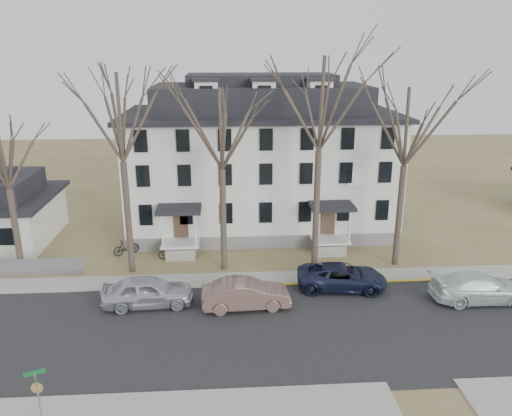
{
  "coord_description": "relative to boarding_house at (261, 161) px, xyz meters",
  "views": [
    {
      "loc": [
        -4.86,
        -20.4,
        13.98
      ],
      "look_at": [
        -2.95,
        9.0,
        4.43
      ],
      "focal_mm": 35.0,
      "sensor_mm": 36.0,
      "label": 1
    }
  ],
  "objects": [
    {
      "name": "tree_mid_right",
      "position": [
        8.5,
        -8.15,
        4.22
      ],
      "size": [
        7.8,
        7.8,
        12.74
      ],
      "color": "#473B31",
      "rests_on": "ground"
    },
    {
      "name": "tree_center",
      "position": [
        3.0,
        -8.15,
        5.71
      ],
      "size": [
        9.0,
        9.0,
        14.7
      ],
      "color": "#473B31",
      "rests_on": "ground"
    },
    {
      "name": "ground",
      "position": [
        2.0,
        -17.95,
        -5.38
      ],
      "size": [
        120.0,
        120.0,
        0.0
      ],
      "primitive_type": "plane",
      "color": "olive",
      "rests_on": "ground"
    },
    {
      "name": "tree_bungalow",
      "position": [
        -16.0,
        -8.15,
        2.74
      ],
      "size": [
        6.6,
        6.6,
        10.78
      ],
      "color": "#473B31",
      "rests_on": "ground"
    },
    {
      "name": "tree_far_left",
      "position": [
        -9.0,
        -8.15,
        4.96
      ],
      "size": [
        8.4,
        8.4,
        13.72
      ],
      "color": "#473B31",
      "rests_on": "ground"
    },
    {
      "name": "yellow_curb",
      "position": [
        7.0,
        -10.85,
        -5.38
      ],
      "size": [
        14.0,
        0.25,
        0.06
      ],
      "primitive_type": "cube",
      "color": "gold",
      "rests_on": "ground"
    },
    {
      "name": "street_sign",
      "position": [
        -9.97,
        -22.33,
        -3.62
      ],
      "size": [
        0.76,
        0.76,
        2.67
      ],
      "rotation": [
        0.0,
        0.0,
        0.38
      ],
      "color": "gray",
      "rests_on": "ground"
    },
    {
      "name": "far_sidewalk",
      "position": [
        2.0,
        -9.95,
        -5.38
      ],
      "size": [
        120.0,
        2.0,
        0.08
      ],
      "primitive_type": "cube",
      "color": "#A09F97",
      "rests_on": "ground"
    },
    {
      "name": "bicycle_right",
      "position": [
        -9.84,
        -5.46,
        -4.82
      ],
      "size": [
        1.9,
        1.32,
        1.12
      ],
      "primitive_type": "imported",
      "rotation": [
        0.0,
        0.0,
        2.05
      ],
      "color": "black",
      "rests_on": "ground"
    },
    {
      "name": "boarding_house",
      "position": [
        0.0,
        0.0,
        0.0
      ],
      "size": [
        20.8,
        12.36,
        12.05
      ],
      "color": "slate",
      "rests_on": "ground"
    },
    {
      "name": "car_silver",
      "position": [
        -7.31,
        -12.84,
        -4.52
      ],
      "size": [
        5.18,
        2.35,
        1.73
      ],
      "primitive_type": "imported",
      "rotation": [
        0.0,
        0.0,
        1.63
      ],
      "color": "#B9B9C8",
      "rests_on": "ground"
    },
    {
      "name": "main_road",
      "position": [
        2.0,
        -15.95,
        -5.38
      ],
      "size": [
        120.0,
        10.0,
        0.04
      ],
      "primitive_type": "cube",
      "color": "#27272A",
      "rests_on": "ground"
    },
    {
      "name": "car_white",
      "position": [
        11.63,
        -13.49,
        -4.57
      ],
      "size": [
        5.6,
        2.3,
        1.62
      ],
      "primitive_type": "imported",
      "rotation": [
        0.0,
        0.0,
        1.57
      ],
      "color": "silver",
      "rests_on": "ground"
    },
    {
      "name": "car_navy",
      "position": [
        4.08,
        -11.48,
        -4.63
      ],
      "size": [
        5.62,
        3.06,
        1.49
      ],
      "primitive_type": "imported",
      "rotation": [
        0.0,
        0.0,
        1.46
      ],
      "color": "#1A203A",
      "rests_on": "ground"
    },
    {
      "name": "tree_mid_left",
      "position": [
        -3.0,
        -8.15,
        4.22
      ],
      "size": [
        7.8,
        7.8,
        12.74
      ],
      "color": "#473B31",
      "rests_on": "ground"
    },
    {
      "name": "bicycle_left",
      "position": [
        -6.61,
        -6.38,
        -4.9
      ],
      "size": [
        1.88,
        0.83,
        0.96
      ],
      "primitive_type": "imported",
      "rotation": [
        0.0,
        0.0,
        1.68
      ],
      "color": "black",
      "rests_on": "ground"
    },
    {
      "name": "car_tan",
      "position": [
        -1.81,
        -13.43,
        -4.57
      ],
      "size": [
        5.03,
        2.03,
        1.62
      ],
      "primitive_type": "imported",
      "rotation": [
        0.0,
        0.0,
        1.64
      ],
      "color": "#795A52",
      "rests_on": "ground"
    }
  ]
}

